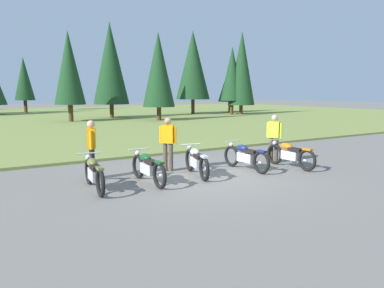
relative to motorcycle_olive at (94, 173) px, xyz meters
The scene contains 11 objects.
ground_plane 3.18m from the motorcycle_olive, ahead, with size 140.00×140.00×0.00m, color slate.
grass_moorland 25.95m from the motorcycle_olive, 83.05° to the left, with size 80.00×44.00×0.10m, color olive.
forest_treeline 30.01m from the motorcycle_olive, 79.85° to the left, with size 39.42×28.40×8.69m.
motorcycle_olive is the anchor object (origin of this frame).
motorcycle_british_green 1.47m from the motorcycle_olive, ahead, with size 0.62×2.10×0.88m.
motorcycle_silver 3.08m from the motorcycle_olive, ahead, with size 0.78×2.05×0.88m.
motorcycle_navy 4.84m from the motorcycle_olive, ahead, with size 0.62×2.10×0.88m.
motorcycle_orange 6.35m from the motorcycle_olive, ahead, with size 0.62×2.10×0.88m.
rider_checking_bike 2.94m from the motorcycle_olive, 21.85° to the left, with size 0.42×0.41×1.67m.
rider_with_back_turned 6.51m from the motorcycle_olive, ahead, with size 0.36×0.50×1.67m.
rider_near_row_end 1.40m from the motorcycle_olive, 74.35° to the left, with size 0.33×0.52×1.67m.
Camera 1 is at (-6.05, -9.11, 2.49)m, focal length 36.02 mm.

